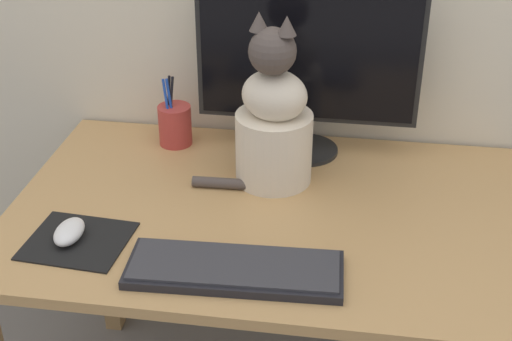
# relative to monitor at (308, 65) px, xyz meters

# --- Properties ---
(desk) EXTENTS (1.18, 0.75, 0.72)m
(desk) POSITION_rel_monitor_xyz_m (-0.05, -0.28, -0.33)
(desk) COLOR tan
(desk) RESTS_ON ground_plane
(monitor) EXTENTS (0.54, 0.17, 0.43)m
(monitor) POSITION_rel_monitor_xyz_m (0.00, 0.00, 0.00)
(monitor) COLOR black
(monitor) RESTS_ON desk
(keyboard) EXTENTS (0.43, 0.17, 0.02)m
(keyboard) POSITION_rel_monitor_xyz_m (-0.09, -0.53, -0.23)
(keyboard) COLOR black
(keyboard) RESTS_ON desk
(mousepad_left) EXTENTS (0.22, 0.20, 0.00)m
(mousepad_left) POSITION_rel_monitor_xyz_m (-0.43, -0.47, -0.24)
(mousepad_left) COLOR black
(mousepad_left) RESTS_ON desk
(computer_mouse_left) EXTENTS (0.06, 0.10, 0.04)m
(computer_mouse_left) POSITION_rel_monitor_xyz_m (-0.45, -0.47, -0.22)
(computer_mouse_left) COLOR white
(computer_mouse_left) RESTS_ON mousepad_left
(cat) EXTENTS (0.30, 0.23, 0.41)m
(cat) POSITION_rel_monitor_xyz_m (-0.06, -0.15, -0.08)
(cat) COLOR beige
(cat) RESTS_ON desk
(pen_cup) EXTENTS (0.09, 0.09, 0.18)m
(pen_cup) POSITION_rel_monitor_xyz_m (-0.34, -0.00, -0.18)
(pen_cup) COLOR #B23833
(pen_cup) RESTS_ON desk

